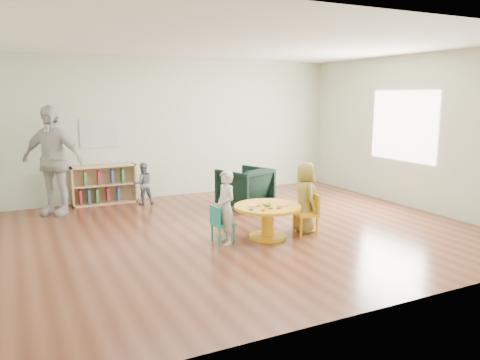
% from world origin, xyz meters
% --- Properties ---
extents(room, '(7.10, 7.00, 2.80)m').
position_xyz_m(room, '(0.01, 0.00, 1.89)').
color(room, brown).
rests_on(room, ground).
extents(activity_table, '(0.98, 0.98, 0.53)m').
position_xyz_m(activity_table, '(0.13, -0.49, 0.34)').
color(activity_table, '#ECA913').
rests_on(activity_table, ground).
extents(kid_chair_left, '(0.30, 0.30, 0.54)m').
position_xyz_m(kid_chair_left, '(-0.58, -0.38, 0.29)').
color(kid_chair_left, teal).
rests_on(kid_chair_left, ground).
extents(kid_chair_right, '(0.37, 0.37, 0.61)m').
position_xyz_m(kid_chair_right, '(0.79, -0.55, 0.33)').
color(kid_chair_right, '#ECA913').
rests_on(kid_chair_right, ground).
extents(bookshelf, '(1.20, 0.30, 0.75)m').
position_xyz_m(bookshelf, '(-1.61, 2.86, 0.37)').
color(bookshelf, tan).
rests_on(bookshelf, ground).
extents(alphabet_poster, '(0.74, 0.01, 0.54)m').
position_xyz_m(alphabet_poster, '(-1.60, 2.98, 1.35)').
color(alphabet_poster, silver).
rests_on(alphabet_poster, ground).
extents(armchair, '(1.05, 1.06, 0.75)m').
position_xyz_m(armchair, '(0.68, 1.34, 0.38)').
color(armchair, black).
rests_on(armchair, ground).
extents(child_left, '(0.27, 0.40, 1.04)m').
position_xyz_m(child_left, '(-0.53, -0.45, 0.52)').
color(child_left, silver).
rests_on(child_left, ground).
extents(child_right, '(0.42, 0.57, 1.08)m').
position_xyz_m(child_right, '(0.79, -0.45, 0.54)').
color(child_right, yellow).
rests_on(child_right, ground).
extents(toddler, '(0.40, 0.32, 0.81)m').
position_xyz_m(toddler, '(-0.94, 2.44, 0.40)').
color(toddler, '#161F37').
rests_on(toddler, ground).
extents(adult_caretaker, '(1.17, 1.04, 1.90)m').
position_xyz_m(adult_caretaker, '(-2.53, 2.41, 0.95)').
color(adult_caretaker, beige).
rests_on(adult_caretaker, ground).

